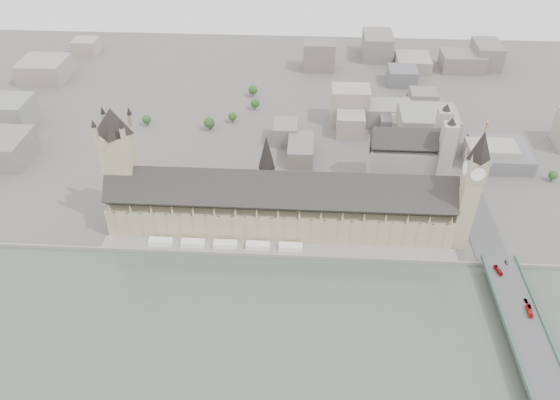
# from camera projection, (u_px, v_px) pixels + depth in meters

# --- Properties ---
(ground) EXTENTS (900.00, 900.00, 0.00)m
(ground) POSITION_uv_depth(u_px,v_px,m) (278.00, 244.00, 422.58)
(ground) COLOR #595651
(ground) RESTS_ON ground
(embankment_wall) EXTENTS (600.00, 1.50, 3.00)m
(embankment_wall) POSITION_uv_depth(u_px,v_px,m) (277.00, 256.00, 409.70)
(embankment_wall) COLOR gray
(embankment_wall) RESTS_ON ground
(river_terrace) EXTENTS (270.00, 15.00, 2.00)m
(river_terrace) POSITION_uv_depth(u_px,v_px,m) (277.00, 250.00, 415.99)
(river_terrace) COLOR gray
(river_terrace) RESTS_ON ground
(terrace_tents) EXTENTS (118.00, 7.00, 4.00)m
(terrace_tents) POSITION_uv_depth(u_px,v_px,m) (225.00, 244.00, 416.45)
(terrace_tents) COLOR white
(terrace_tents) RESTS_ON river_terrace
(palace_of_westminster) EXTENTS (265.00, 40.73, 55.44)m
(palace_of_westminster) POSITION_uv_depth(u_px,v_px,m) (279.00, 205.00, 424.67)
(palace_of_westminster) COLOR #998D67
(palace_of_westminster) RESTS_ON ground
(elizabeth_tower) EXTENTS (17.00, 17.00, 107.50)m
(elizabeth_tower) POSITION_uv_depth(u_px,v_px,m) (472.00, 183.00, 387.64)
(elizabeth_tower) COLOR #998D67
(elizabeth_tower) RESTS_ON ground
(victoria_tower) EXTENTS (30.00, 30.00, 100.00)m
(victoria_tower) POSITION_uv_depth(u_px,v_px,m) (121.00, 161.00, 415.87)
(victoria_tower) COLOR #998D67
(victoria_tower) RESTS_ON ground
(central_tower) EXTENTS (13.00, 13.00, 48.00)m
(central_tower) POSITION_uv_depth(u_px,v_px,m) (267.00, 163.00, 409.01)
(central_tower) COLOR gray
(central_tower) RESTS_ON ground
(westminster_bridge) EXTENTS (25.00, 325.00, 10.25)m
(westminster_bridge) POSITION_uv_depth(u_px,v_px,m) (527.00, 340.00, 342.09)
(westminster_bridge) COLOR #474749
(westminster_bridge) RESTS_ON ground
(bridge_parapets) EXTENTS (25.00, 235.00, 1.15)m
(bridge_parapets) POSITION_uv_depth(u_px,v_px,m) (554.00, 398.00, 303.15)
(bridge_parapets) COLOR #335D4B
(bridge_parapets) RESTS_ON westminster_bridge
(westminster_abbey) EXTENTS (68.00, 36.00, 64.00)m
(westminster_abbey) POSITION_uv_depth(u_px,v_px,m) (411.00, 156.00, 478.17)
(westminster_abbey) COLOR #A6A195
(westminster_abbey) RESTS_ON ground
(city_skyline_inland) EXTENTS (720.00, 360.00, 38.00)m
(city_skyline_inland) POSITION_uv_depth(u_px,v_px,m) (291.00, 85.00, 606.73)
(city_skyline_inland) COLOR gray
(city_skyline_inland) RESTS_ON ground
(park_trees) EXTENTS (110.00, 30.00, 15.00)m
(park_trees) POSITION_uv_depth(u_px,v_px,m) (271.00, 191.00, 466.43)
(park_trees) COLOR #234A1A
(park_trees) RESTS_ON ground
(red_bus_north) EXTENTS (4.23, 9.93, 2.69)m
(red_bus_north) POSITION_uv_depth(u_px,v_px,m) (498.00, 270.00, 382.91)
(red_bus_north) COLOR maroon
(red_bus_north) RESTS_ON westminster_bridge
(red_bus_south) EXTENTS (3.92, 11.31, 3.09)m
(red_bus_south) POSITION_uv_depth(u_px,v_px,m) (530.00, 311.00, 352.96)
(red_bus_south) COLOR red
(red_bus_south) RESTS_ON westminster_bridge
(car_silver) EXTENTS (1.72, 4.09, 1.32)m
(car_silver) POSITION_uv_depth(u_px,v_px,m) (526.00, 301.00, 360.89)
(car_silver) COLOR gray
(car_silver) RESTS_ON westminster_bridge
(car_approach) EXTENTS (2.01, 4.51, 1.28)m
(car_approach) POSITION_uv_depth(u_px,v_px,m) (507.00, 262.00, 390.47)
(car_approach) COLOR gray
(car_approach) RESTS_ON westminster_bridge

